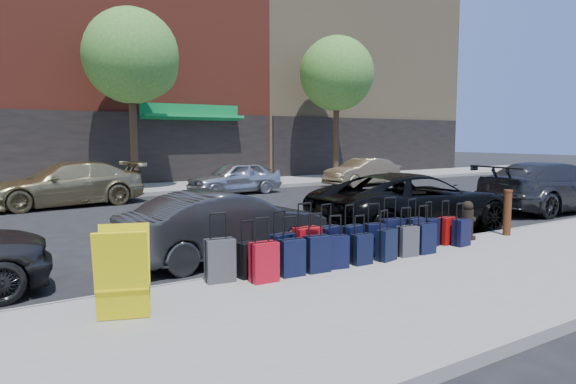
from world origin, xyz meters
TOP-DOWN VIEW (x-y plane):
  - ground at (0.00, 0.00)m, footprint 120.00×120.00m
  - sidewalk_near at (0.00, -6.50)m, footprint 60.00×4.00m
  - sidewalk_far at (0.00, 10.00)m, footprint 60.00×4.00m
  - curb_near at (0.00, -4.48)m, footprint 60.00×0.08m
  - curb_far at (0.00, 7.98)m, footprint 60.00×0.08m
  - building_right at (16.00, 17.99)m, footprint 15.00×12.12m
  - tree_center at (0.64, 9.50)m, footprint 3.80×3.80m
  - tree_right at (11.14, 9.50)m, footprint 3.80×3.80m
  - suitcase_front_0 at (-2.50, -4.79)m, footprint 0.46×0.30m
  - suitcase_front_1 at (-2.02, -4.81)m, footprint 0.38×0.24m
  - suitcase_front_2 at (-1.42, -4.81)m, footprint 0.44×0.29m
  - suitcase_front_3 at (-0.94, -4.80)m, footprint 0.44×0.24m
  - suitcase_front_4 at (-0.45, -4.76)m, footprint 0.45×0.30m
  - suitcase_front_5 at (0.04, -4.77)m, footprint 0.44×0.30m
  - suitcase_front_6 at (0.57, -4.79)m, footprint 0.43×0.29m
  - suitcase_front_7 at (0.92, -4.84)m, footprint 0.46×0.30m
  - suitcase_front_8 at (1.56, -4.79)m, footprint 0.42×0.26m
  - suitcase_front_9 at (2.01, -4.80)m, footprint 0.39×0.26m
  - suitcase_front_10 at (2.45, -4.84)m, footprint 0.37×0.22m
  - suitcase_back_1 at (-1.96, -5.15)m, footprint 0.41×0.25m
  - suitcase_back_2 at (-1.44, -5.10)m, footprint 0.40×0.25m
  - suitcase_back_3 at (-0.97, -5.12)m, footprint 0.41×0.26m
  - suitcase_back_4 at (-0.56, -5.10)m, footprint 0.40×0.27m
  - suitcase_back_5 at (-0.05, -5.13)m, footprint 0.36×0.21m
  - suitcase_back_6 at (0.49, -5.16)m, footprint 0.40×0.28m
  - suitcase_back_7 at (1.03, -5.13)m, footprint 0.39×0.26m
  - suitcase_back_8 at (1.46, -5.16)m, footprint 0.38×0.23m
  - suitcase_back_10 at (2.58, -5.09)m, footprint 0.37×0.24m
  - fire_hydrant at (3.24, -4.71)m, footprint 0.41×0.36m
  - bollard at (4.32, -4.91)m, footprint 0.18×0.18m
  - display_rack at (-4.11, -5.53)m, footprint 0.79×0.83m
  - car_near_1 at (-1.52, -3.05)m, footprint 3.99×1.58m
  - car_near_2 at (3.48, -2.96)m, footprint 5.29×2.69m
  - car_near_3 at (9.66, -2.85)m, footprint 5.38×2.50m
  - car_far_1 at (-2.66, 6.61)m, footprint 5.22×2.59m
  - car_far_2 at (3.71, 6.82)m, footprint 3.91×1.72m
  - car_far_3 at (10.31, 6.63)m, footprint 4.02×1.66m

SIDE VIEW (x-z plane):
  - ground at x=0.00m, z-range 0.00..0.00m
  - sidewalk_near at x=0.00m, z-range 0.00..0.15m
  - sidewalk_far at x=0.00m, z-range 0.00..0.15m
  - curb_near at x=0.00m, z-range 0.00..0.15m
  - curb_far at x=0.00m, z-range 0.00..0.15m
  - suitcase_back_5 at x=-0.05m, z-range -0.01..0.83m
  - suitcase_back_10 at x=2.58m, z-range -0.01..0.84m
  - suitcase_back_4 at x=-0.56m, z-range -0.01..0.86m
  - suitcase_front_1 at x=-2.02m, z-range -0.01..0.86m
  - suitcase_back_6 at x=0.49m, z-range -0.02..0.87m
  - suitcase_back_7 at x=1.03m, z-range -0.02..0.87m
  - suitcase_front_9 at x=2.01m, z-range -0.01..0.87m
  - suitcase_front_10 at x=2.45m, z-range -0.01..0.87m
  - suitcase_back_8 at x=1.46m, z-range -0.02..0.87m
  - suitcase_back_2 at x=-1.44m, z-range -0.02..0.90m
  - suitcase_back_3 at x=-0.97m, z-range -0.03..0.91m
  - suitcase_front_6 at x=0.57m, z-range -0.03..0.92m
  - suitcase_back_1 at x=-1.96m, z-range -0.03..0.93m
  - suitcase_front_5 at x=0.04m, z-range -0.03..0.94m
  - suitcase_front_8 at x=1.56m, z-range -0.03..0.94m
  - suitcase_front_2 at x=-1.42m, z-range -0.03..0.94m
  - suitcase_front_4 at x=-0.45m, z-range -0.04..0.97m
  - suitcase_front_0 at x=-2.50m, z-range -0.04..0.99m
  - suitcase_front_7 at x=0.92m, z-range -0.04..1.00m
  - suitcase_front_3 at x=-0.94m, z-range -0.05..1.02m
  - fire_hydrant at x=3.24m, z-range 0.12..0.92m
  - car_near_1 at x=-1.52m, z-range 0.00..1.29m
  - car_far_3 at x=10.31m, z-range 0.00..1.29m
  - car_far_2 at x=3.71m, z-range 0.00..1.31m
  - bollard at x=4.32m, z-range 0.17..1.16m
  - display_rack at x=-4.11m, z-range 0.14..1.22m
  - car_near_2 at x=3.48m, z-range 0.00..1.43m
  - car_far_1 at x=-2.66m, z-range 0.00..1.46m
  - car_near_3 at x=9.66m, z-range 0.00..1.52m
  - tree_center at x=0.64m, z-range 1.78..9.05m
  - tree_right at x=11.14m, z-range 1.78..9.05m
  - building_right at x=16.00m, z-range -0.02..17.98m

